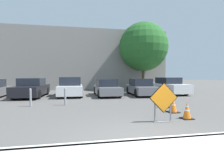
{
  "coord_description": "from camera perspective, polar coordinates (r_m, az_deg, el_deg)",
  "views": [
    {
      "loc": [
        -1.63,
        -4.03,
        1.72
      ],
      "look_at": [
        1.09,
        10.21,
        0.99
      ],
      "focal_mm": 28.0,
      "sensor_mm": 36.0,
      "label": 1
    }
  ],
  "objects": [
    {
      "name": "street_tree_behind_lot",
      "position": [
        20.74,
        10.19,
        11.83
      ],
      "size": [
        5.54,
        5.54,
        7.74
      ],
      "color": "#513823",
      "rests_on": "ground_plane"
    },
    {
      "name": "parked_car_sixth",
      "position": [
        17.2,
        17.97,
        -0.65
      ],
      "size": [
        1.95,
        4.73,
        1.52
      ],
      "rotation": [
        0.0,
        0.0,
        3.17
      ],
      "color": "silver",
      "rests_on": "ground_plane"
    },
    {
      "name": "ground_plane",
      "position": [
        14.23,
        -4.15,
        -4.08
      ],
      "size": [
        96.0,
        96.0,
        0.0
      ],
      "primitive_type": "plane",
      "color": "#565451"
    },
    {
      "name": "traffic_cone_second",
      "position": [
        8.61,
        19.3,
        -6.56
      ],
      "size": [
        0.5,
        0.5,
        0.68
      ],
      "color": "black",
      "rests_on": "ground_plane"
    },
    {
      "name": "bollard_second",
      "position": [
        10.63,
        -25.05,
        -3.84
      ],
      "size": [
        0.12,
        0.12,
        1.0
      ],
      "color": "gray",
      "rests_on": "ground_plane"
    },
    {
      "name": "parked_car_second",
      "position": [
        15.25,
        -24.7,
        -1.26
      ],
      "size": [
        2.07,
        4.57,
        1.49
      ],
      "rotation": [
        0.0,
        0.0,
        3.1
      ],
      "color": "black",
      "rests_on": "ground_plane"
    },
    {
      "name": "bollard_nearest",
      "position": [
        10.33,
        -15.04,
        -3.83
      ],
      "size": [
        0.12,
        0.12,
        1.01
      ],
      "color": "gray",
      "rests_on": "ground_plane"
    },
    {
      "name": "parked_car_fourth",
      "position": [
        14.68,
        -1.76,
        -1.33
      ],
      "size": [
        1.91,
        4.27,
        1.4
      ],
      "rotation": [
        0.0,
        0.0,
        3.17
      ],
      "color": "slate",
      "rests_on": "ground_plane"
    },
    {
      "name": "curb_lip",
      "position": [
        4.65,
        11.04,
        -17.94
      ],
      "size": [
        26.0,
        0.2,
        0.14
      ],
      "color": "beige",
      "rests_on": "ground_plane"
    },
    {
      "name": "traffic_cone_third",
      "position": [
        9.75,
        16.94,
        -5.05
      ],
      "size": [
        0.53,
        0.53,
        0.81
      ],
      "color": "black",
      "rests_on": "ground_plane"
    },
    {
      "name": "road_closed_sign",
      "position": [
        6.66,
        16.46,
        -5.33
      ],
      "size": [
        1.11,
        0.2,
        1.46
      ],
      "color": "black",
      "rests_on": "ground_plane"
    },
    {
      "name": "traffic_cone_nearest",
      "position": [
        7.56,
        23.28,
        -7.99
      ],
      "size": [
        0.43,
        0.43,
        0.67
      ],
      "color": "black",
      "rests_on": "ground_plane"
    },
    {
      "name": "parked_car_fifth",
      "position": [
        15.37,
        9.35,
        -1.12
      ],
      "size": [
        1.94,
        4.49,
        1.43
      ],
      "rotation": [
        0.0,
        0.0,
        3.1
      ],
      "color": "slate",
      "rests_on": "ground_plane"
    },
    {
      "name": "building_facade_backdrop",
      "position": [
        23.33,
        -7.8,
        7.53
      ],
      "size": [
        19.42,
        5.0,
        7.26
      ],
      "color": "gray",
      "rests_on": "ground_plane"
    },
    {
      "name": "parked_car_third",
      "position": [
        14.89,
        -13.41,
        -1.09
      ],
      "size": [
        1.96,
        4.09,
        1.57
      ],
      "rotation": [
        0.0,
        0.0,
        3.15
      ],
      "color": "silver",
      "rests_on": "ground_plane"
    }
  ]
}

